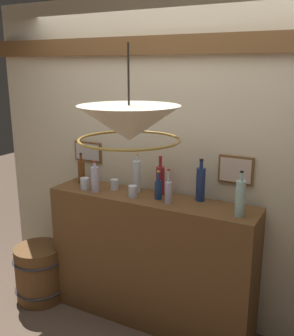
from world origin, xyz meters
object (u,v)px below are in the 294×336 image
object	(u,v)px
liquor_bottle_whiskey	(168,191)
liquor_bottle_scotch	(240,198)
liquor_bottle_gin	(160,180)
liquor_bottle_brandy	(81,171)
liquor_bottle_vermouth	(158,189)
glass_tumbler_highball	(115,184)
wooden_barrel	(40,273)
liquor_bottle_rum	(137,176)
liquor_bottle_rye	(95,179)
glass_tumbler_shot	(85,184)
glass_tumbler_rocks	(133,191)
liquor_bottle_mezcal	(201,184)
pendant_lamp	(129,124)

from	to	relation	value
liquor_bottle_whiskey	liquor_bottle_scotch	size ratio (longest dim) A/B	0.82
liquor_bottle_gin	liquor_bottle_brandy	bearing A→B (deg)	-176.73
liquor_bottle_vermouth	glass_tumbler_highball	distance (m)	0.43
liquor_bottle_vermouth	wooden_barrel	distance (m)	1.45
liquor_bottle_rum	glass_tumbler_highball	world-z (taller)	liquor_bottle_rum
liquor_bottle_brandy	liquor_bottle_gin	bearing A→B (deg)	3.27
liquor_bottle_rye	glass_tumbler_shot	bearing A→B (deg)	171.52
liquor_bottle_rum	glass_tumbler_rocks	size ratio (longest dim) A/B	3.45
liquor_bottle_brandy	glass_tumbler_rocks	world-z (taller)	liquor_bottle_brandy
liquor_bottle_mezcal	liquor_bottle_vermouth	world-z (taller)	liquor_bottle_mezcal
liquor_bottle_mezcal	liquor_bottle_vermouth	bearing A→B (deg)	-159.03
liquor_bottle_mezcal	liquor_bottle_whiskey	xyz separation A→B (m)	(-0.19, -0.16, -0.04)
liquor_bottle_gin	pendant_lamp	distance (m)	0.93
liquor_bottle_gin	glass_tumbler_highball	world-z (taller)	liquor_bottle_gin
glass_tumbler_rocks	liquor_bottle_rye	bearing A→B (deg)	-175.18
liquor_bottle_whiskey	liquor_bottle_vermouth	world-z (taller)	liquor_bottle_whiskey
liquor_bottle_rum	glass_tumbler_shot	distance (m)	0.45
liquor_bottle_rye	liquor_bottle_vermouth	xyz separation A→B (m)	(0.53, 0.08, -0.03)
liquor_bottle_scotch	wooden_barrel	size ratio (longest dim) A/B	0.63
liquor_bottle_vermouth	glass_tumbler_highball	world-z (taller)	liquor_bottle_vermouth
liquor_bottle_whiskey	liquor_bottle_scotch	world-z (taller)	liquor_bottle_scotch
liquor_bottle_mezcal	glass_tumbler_shot	distance (m)	0.97
liquor_bottle_whiskey	liquor_bottle_scotch	xyz separation A→B (m)	(0.54, -0.01, 0.04)
liquor_bottle_mezcal	glass_tumbler_shot	size ratio (longest dim) A/B	3.38
liquor_bottle_gin	glass_tumbler_highball	size ratio (longest dim) A/B	3.75
liquor_bottle_gin	glass_tumbler_highball	distance (m)	0.41
liquor_bottle_vermouth	pendant_lamp	xyz separation A→B (m)	(0.12, -0.63, 0.59)
liquor_bottle_mezcal	liquor_bottle_gin	size ratio (longest dim) A/B	1.04
liquor_bottle_rye	pendant_lamp	bearing A→B (deg)	-39.88
liquor_bottle_rum	glass_tumbler_highball	bearing A→B (deg)	-169.35
liquor_bottle_scotch	liquor_bottle_rye	xyz separation A→B (m)	(-1.18, -0.03, -0.02)
liquor_bottle_rum	liquor_bottle_gin	distance (m)	0.20
liquor_bottle_mezcal	glass_tumbler_rocks	world-z (taller)	liquor_bottle_mezcal
liquor_bottle_whiskey	glass_tumbler_highball	size ratio (longest dim) A/B	3.13
liquor_bottle_scotch	glass_tumbler_highball	distance (m)	1.08
liquor_bottle_whiskey	liquor_bottle_brandy	size ratio (longest dim) A/B	0.98
liquor_bottle_scotch	liquor_bottle_vermouth	bearing A→B (deg)	175.21
liquor_bottle_whiskey	glass_tumbler_rocks	xyz separation A→B (m)	(-0.30, -0.01, -0.05)
liquor_bottle_vermouth	glass_tumbler_rocks	bearing A→B (deg)	-164.47
liquor_bottle_scotch	liquor_bottle_gin	distance (m)	0.70
liquor_bottle_scotch	glass_tumbler_highball	world-z (taller)	liquor_bottle_scotch
liquor_bottle_mezcal	liquor_bottle_rum	bearing A→B (deg)	-176.57
liquor_bottle_gin	wooden_barrel	bearing A→B (deg)	-163.98
liquor_bottle_rum	liquor_bottle_brandy	distance (m)	0.55
liquor_bottle_vermouth	wooden_barrel	size ratio (longest dim) A/B	0.44
liquor_bottle_rum	liquor_bottle_brandy	world-z (taller)	liquor_bottle_rum
liquor_bottle_vermouth	liquor_bottle_gin	bearing A→B (deg)	108.75
liquor_bottle_scotch	glass_tumbler_rocks	size ratio (longest dim) A/B	3.46
liquor_bottle_brandy	wooden_barrel	xyz separation A→B (m)	(-0.32, -0.26, -0.94)
liquor_bottle_gin	glass_tumbler_shot	xyz separation A→B (m)	(-0.61, -0.17, -0.07)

